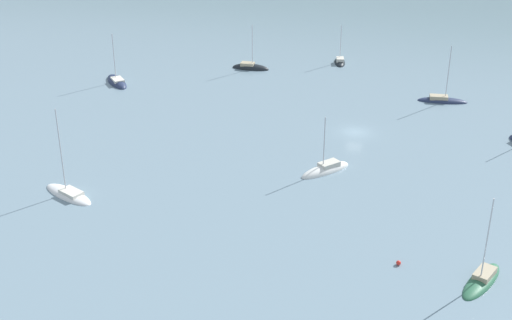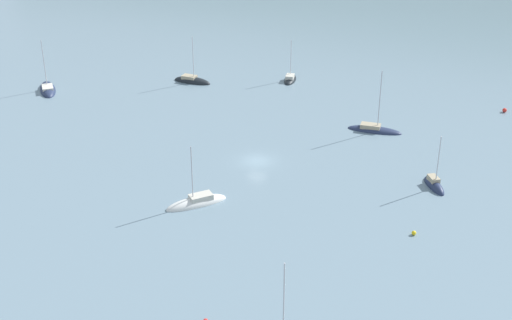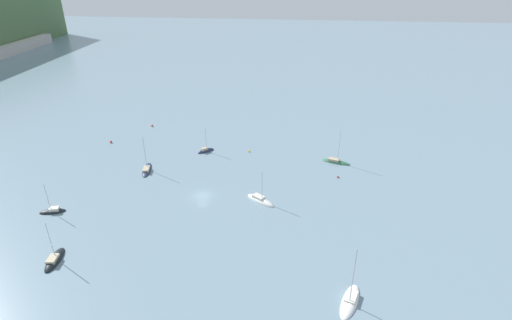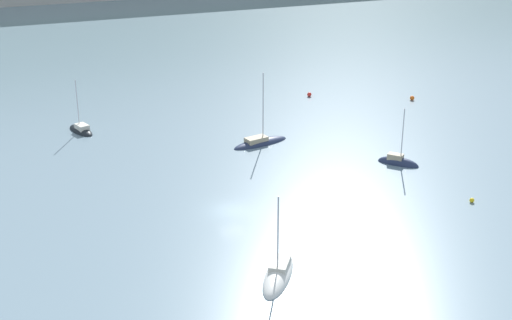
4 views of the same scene
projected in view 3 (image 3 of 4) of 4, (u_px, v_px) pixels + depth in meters
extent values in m
plane|color=slate|center=(202.00, 196.00, 96.47)|extent=(600.00, 600.00, 0.00)
ellipsoid|color=white|center=(350.00, 302.00, 66.87)|extent=(8.87, 5.22, 1.26)
cube|color=silver|center=(351.00, 297.00, 67.13)|extent=(3.48, 2.71, 0.52)
cylinder|color=#B2B2B7|center=(353.00, 276.00, 63.76)|extent=(0.14, 0.14, 11.40)
ellipsoid|color=#2D6647|center=(336.00, 162.00, 111.97)|extent=(4.68, 8.46, 1.21)
cube|color=tan|center=(334.00, 160.00, 111.89)|extent=(2.44, 3.29, 0.71)
cylinder|color=silver|center=(339.00, 146.00, 109.43)|extent=(0.14, 0.14, 9.79)
ellipsoid|color=#232D4C|center=(147.00, 170.00, 107.86)|extent=(8.59, 3.84, 1.40)
cube|color=tan|center=(146.00, 169.00, 106.93)|extent=(3.24, 2.13, 0.69)
cylinder|color=#B2B2B7|center=(145.00, 153.00, 105.90)|extent=(0.14, 0.14, 9.38)
ellipsoid|color=#232D4C|center=(206.00, 152.00, 118.16)|extent=(4.58, 4.99, 1.83)
cube|color=tan|center=(204.00, 149.00, 117.54)|extent=(2.06, 2.14, 0.78)
cylinder|color=silver|center=(206.00, 139.00, 116.50)|extent=(0.14, 0.14, 6.83)
ellipsoid|color=white|center=(261.00, 201.00, 94.33)|extent=(6.50, 7.83, 1.91)
cube|color=beige|center=(259.00, 197.00, 94.32)|extent=(2.97, 3.27, 0.69)
cylinder|color=#B2B2B7|center=(262.00, 186.00, 92.13)|extent=(0.14, 0.14, 7.55)
ellipsoid|color=black|center=(53.00, 212.00, 90.27)|extent=(3.63, 6.05, 1.48)
cube|color=beige|center=(54.00, 209.00, 89.98)|extent=(1.96, 2.38, 0.76)
cylinder|color=silver|center=(47.00, 198.00, 88.42)|extent=(0.14, 0.14, 7.03)
ellipsoid|color=black|center=(55.00, 260.00, 75.97)|extent=(7.34, 3.12, 1.94)
cube|color=tan|center=(53.00, 259.00, 75.07)|extent=(2.73, 1.91, 0.65)
cylinder|color=silver|center=(50.00, 240.00, 74.21)|extent=(0.14, 0.14, 8.01)
sphere|color=yellow|center=(249.00, 151.00, 117.90)|extent=(0.53, 0.53, 0.53)
sphere|color=red|center=(338.00, 177.00, 104.19)|extent=(0.53, 0.53, 0.53)
sphere|color=red|center=(111.00, 142.00, 123.50)|extent=(0.71, 0.71, 0.71)
sphere|color=orange|center=(152.00, 125.00, 135.40)|extent=(0.72, 0.72, 0.72)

